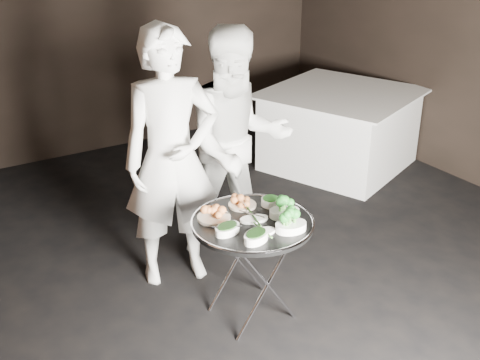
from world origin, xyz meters
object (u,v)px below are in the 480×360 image
serving_tray (252,223)px  waiter_right (238,144)px  tray_stand (252,265)px  dining_table (339,129)px  waiter_left (171,159)px

serving_tray → waiter_right: 0.93m
tray_stand → waiter_right: 1.04m
serving_tray → dining_table: size_ratio=0.56×
waiter_left → serving_tray: bearing=-61.2°
tray_stand → waiter_left: size_ratio=0.37×
serving_tray → waiter_right: size_ratio=0.44×
waiter_left → dining_table: 2.66m
waiter_left → dining_table: bearing=34.9°
tray_stand → waiter_right: waiter_right is taller
tray_stand → serving_tray: (-0.00, 0.00, 0.32)m
serving_tray → waiter_left: waiter_left is taller
tray_stand → dining_table: (2.21, 1.70, 0.02)m
serving_tray → dining_table: dining_table is taller
serving_tray → waiter_left: (-0.21, 0.72, 0.23)m
tray_stand → dining_table: dining_table is taller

